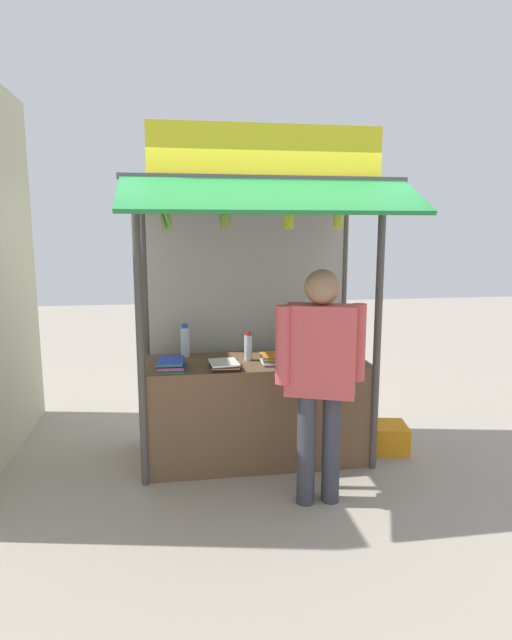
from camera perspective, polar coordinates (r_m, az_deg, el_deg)
ground_plane at (r=4.68m, az=-0.00°, el=-14.80°), size 20.00×20.00×0.00m
stall_counter at (r=4.52m, az=-0.00°, el=-9.82°), size 1.85×0.71×0.86m
stall_structure at (r=4.41m, az=-0.27°, el=5.65°), size 2.05×1.61×2.68m
water_bottle_back_left at (r=4.59m, az=10.24°, el=-2.40°), size 0.08×0.08×0.28m
water_bottle_front_right at (r=4.38m, az=-0.87°, el=-3.00°), size 0.07×0.07×0.24m
water_bottle_mid_right at (r=4.75m, az=6.01°, el=-1.85°), size 0.08×0.08×0.28m
water_bottle_mid_left at (r=4.57m, az=-7.79°, el=-2.32°), size 0.08×0.08×0.29m
water_bottle_front_left at (r=4.77m, az=8.13°, el=-1.90°), size 0.08×0.08×0.27m
magazine_stack_right at (r=4.35m, az=7.35°, el=-4.32°), size 0.26×0.27×0.06m
magazine_stack_left at (r=4.30m, az=2.01°, el=-4.26°), size 0.23×0.26×0.08m
magazine_stack_rear_center at (r=4.19m, az=-9.30°, el=-4.83°), size 0.24×0.32×0.07m
magazine_stack_far_left at (r=4.15m, az=-3.47°, el=-4.96°), size 0.25×0.29×0.06m
banana_bunch_inner_left at (r=3.94m, az=9.06°, el=10.90°), size 0.09×0.10×0.24m
banana_bunch_inner_right at (r=3.75m, az=-9.83°, el=10.83°), size 0.10×0.10×0.26m
banana_bunch_rightmost at (r=3.84m, az=3.63°, el=10.99°), size 0.09×0.09×0.24m
banana_bunch_leftmost at (r=3.77m, az=-3.44°, el=10.89°), size 0.09×0.08×0.24m
vendor_person at (r=3.65m, az=7.09°, el=-5.03°), size 0.64×0.37×1.69m
plastic_crate at (r=4.92m, az=14.21°, el=-12.35°), size 0.39×0.39×0.24m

